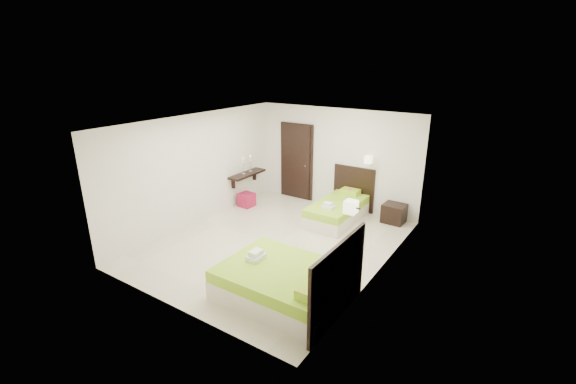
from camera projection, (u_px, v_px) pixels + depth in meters
The scene contains 7 objects.
floor at pixel (276, 243), 8.30m from camera, with size 5.50×5.50×0.00m, color beige.
bed_single at pixel (339, 209), 9.42m from camera, with size 1.12×1.86×1.53m.
bed_double at pixel (288, 282), 6.29m from camera, with size 2.04×1.74×1.68m.
nightstand at pixel (394, 213), 9.29m from camera, with size 0.52×0.46×0.46m, color black.
ottoman at pixel (247, 200), 10.32m from camera, with size 0.37×0.37×0.37m, color maroon.
door at pixel (296, 162), 10.70m from camera, with size 1.02×0.15×2.14m.
console_shelf at pixel (247, 174), 10.37m from camera, with size 0.35×1.20×0.78m.
Camera 1 is at (4.32, -6.10, 3.76)m, focal length 24.00 mm.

